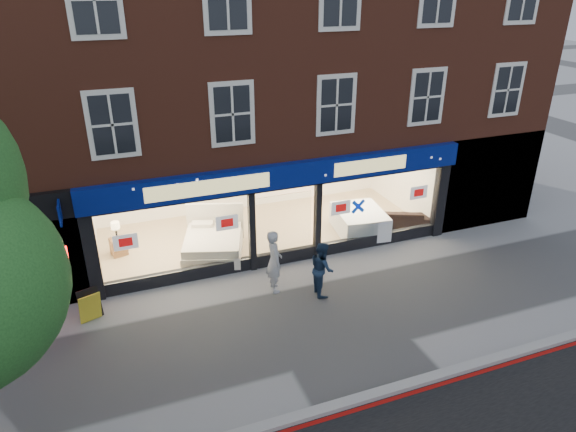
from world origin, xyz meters
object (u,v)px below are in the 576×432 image
display_bed (213,242)px  pedestrian_blue (322,268)px  mattress_stack (359,221)px  sofa (399,217)px  a_board (90,306)px  pedestrian_grey (274,261)px

display_bed → pedestrian_blue: 3.97m
mattress_stack → pedestrian_blue: bearing=-133.1°
sofa → a_board: size_ratio=2.37×
mattress_stack → pedestrian_grey: pedestrian_grey is taller
mattress_stack → a_board: mattress_stack is taller
display_bed → pedestrian_blue: bearing=-36.5°
sofa → pedestrian_blue: size_ratio=1.29×
sofa → a_board: (-10.30, -1.88, 0.03)m
mattress_stack → a_board: (-8.75, -1.95, -0.06)m
sofa → display_bed: bearing=21.4°
sofa → pedestrian_grey: 5.87m
mattress_stack → pedestrian_blue: pedestrian_blue is taller
mattress_stack → sofa: mattress_stack is taller
mattress_stack → pedestrian_blue: (-2.70, -2.88, 0.30)m
mattress_stack → sofa: bearing=-2.3°
pedestrian_grey → display_bed: bearing=29.3°
display_bed → sofa: display_bed is taller
display_bed → mattress_stack: display_bed is taller
mattress_stack → pedestrian_grey: size_ratio=1.17×
sofa → pedestrian_blue: (-4.25, -2.82, 0.39)m
a_board → pedestrian_grey: bearing=-22.8°
sofa → pedestrian_blue: pedestrian_blue is taller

